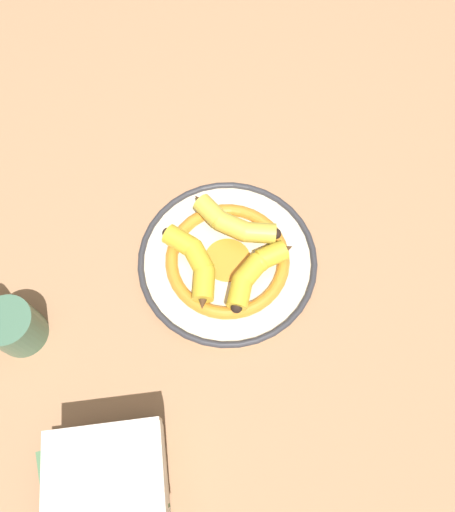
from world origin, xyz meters
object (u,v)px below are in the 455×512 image
(decorative_bowl, at_px, (228,261))
(banana_b, at_px, (195,263))
(book_stack, at_px, (107,477))
(coffee_mug, at_px, (13,325))
(banana_c, at_px, (233,223))
(banana_a, at_px, (255,271))

(decorative_bowl, xyz_separation_m, banana_b, (0.03, -0.06, 0.04))
(banana_b, relative_size, book_stack, 0.74)
(decorative_bowl, bearing_deg, coffee_mug, -66.26)
(banana_b, relative_size, banana_c, 0.90)
(decorative_bowl, xyz_separation_m, coffee_mug, (0.16, -0.37, 0.03))
(decorative_bowl, bearing_deg, banana_c, 175.28)
(banana_c, bearing_deg, book_stack, -88.02)
(banana_a, relative_size, book_stack, 0.68)
(decorative_bowl, relative_size, book_stack, 1.57)
(banana_b, height_order, book_stack, book_stack)
(decorative_bowl, relative_size, banana_b, 2.12)
(banana_b, bearing_deg, book_stack, 133.07)
(banana_a, bearing_deg, coffee_mug, -38.32)
(book_stack, distance_m, coffee_mug, 0.31)
(banana_a, bearing_deg, banana_c, -118.83)
(banana_a, distance_m, coffee_mug, 0.44)
(banana_b, bearing_deg, decorative_bowl, -98.15)
(book_stack, height_order, coffee_mug, book_stack)
(banana_a, height_order, banana_b, same)
(banana_a, distance_m, banana_b, 0.11)
(decorative_bowl, xyz_separation_m, book_stack, (0.40, -0.16, 0.04))
(coffee_mug, bearing_deg, banana_a, -117.26)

